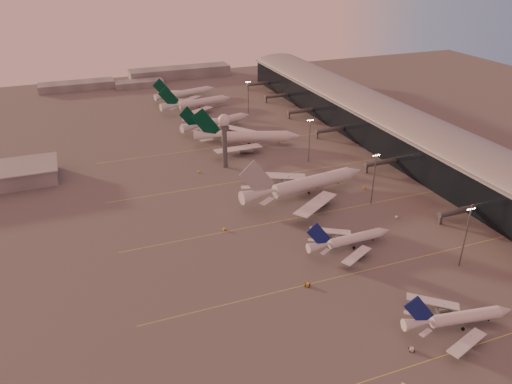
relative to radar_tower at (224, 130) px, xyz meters
name	(u,v)px	position (x,y,z in m)	size (l,w,h in m)	color
ground	(321,301)	(-5.00, -120.00, -20.95)	(700.00, 700.00, 0.00)	#514E4E
taxiway_markings	(322,212)	(25.00, -64.00, -20.94)	(180.00, 185.25, 0.02)	#D8CE4C
terminal	(398,131)	(102.88, -9.91, -10.43)	(57.00, 362.00, 23.04)	black
radar_tower	(224,130)	(0.00, 0.00, 0.00)	(6.40, 6.40, 31.10)	#53565A
mast_a	(466,234)	(53.00, -120.00, -7.21)	(3.60, 0.56, 25.00)	#53565A
mast_b	(374,177)	(50.00, -65.00, -7.21)	(3.60, 0.56, 25.00)	#53565A
mast_c	(309,139)	(45.00, -10.00, -7.21)	(3.60, 0.56, 25.00)	#53565A
mast_d	(248,97)	(43.00, 80.00, -7.21)	(3.60, 0.56, 25.00)	#53565A
distant_horizon	(151,77)	(-2.38, 205.14, -17.06)	(165.00, 37.50, 9.00)	slate
narrowbody_near	(458,320)	(28.52, -146.58, -17.94)	(37.89, 30.02, 14.87)	silver
narrowbody_mid	(349,241)	(20.88, -94.32, -17.93)	(38.19, 30.48, 14.92)	silver
widebody_white	(305,187)	(24.87, -46.17, -16.79)	(68.02, 54.16, 24.00)	silver
greentail_a	(247,139)	(22.41, 25.96, -16.83)	(61.64, 48.94, 23.31)	silver
greentail_b	(217,124)	(14.27, 61.13, -17.55)	(51.53, 41.03, 19.22)	silver
greentail_c	(197,105)	(13.45, 107.65, -17.34)	(55.97, 44.85, 20.45)	silver
greentail_d	(186,95)	(12.70, 137.91, -17.56)	(51.76, 41.27, 19.20)	silver
gsv_truck_a	(404,383)	(-1.09, -160.11, -19.82)	(5.68, 4.63, 2.22)	silver
gsv_tug_near	(412,350)	(9.15, -150.01, -20.43)	(3.42, 4.10, 1.01)	silver
gsv_tug_mid	(308,285)	(-5.59, -110.81, -20.38)	(4.47, 4.20, 1.10)	gold
gsv_truck_b	(397,216)	(52.98, -81.03, -19.83)	(5.76, 3.22, 2.20)	silver
gsv_truck_c	(225,228)	(-20.79, -63.60, -19.90)	(5.40, 2.97, 2.06)	gold
gsv_catering_b	(364,185)	(55.51, -50.32, -18.91)	(5.41, 3.66, 4.08)	gold
gsv_tug_far	(263,184)	(10.85, -28.00, -20.44)	(3.99, 3.82, 0.99)	silver
gsv_truck_d	(199,171)	(-15.49, -2.03, -19.94)	(2.67, 5.17, 1.99)	gold
gsv_tug_hangar	(272,138)	(40.17, 30.63, -20.37)	(4.57, 4.02, 1.12)	gold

